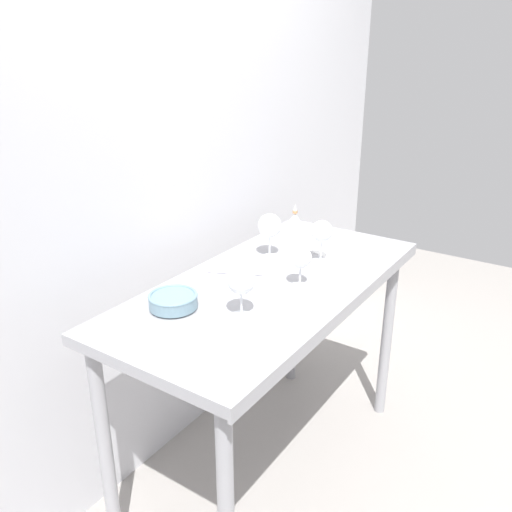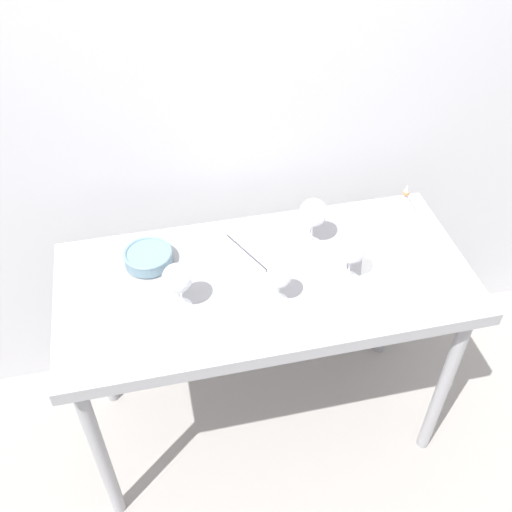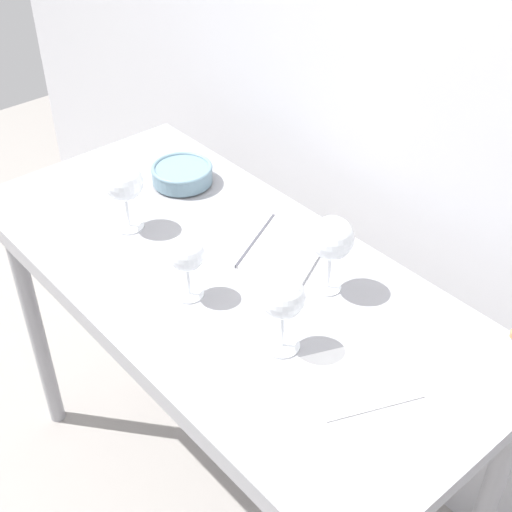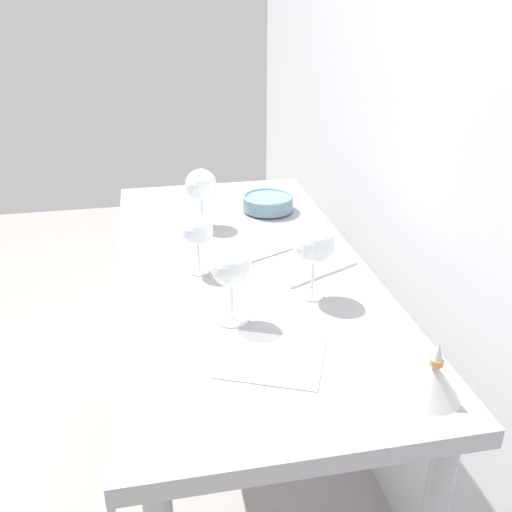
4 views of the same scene
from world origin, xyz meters
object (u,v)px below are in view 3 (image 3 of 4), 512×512
(wine_glass_near_right, at_px, (283,299))
(open_notebook, at_px, (256,240))
(decanter_funnel, at_px, (512,349))
(wine_glass_far_right, at_px, (332,240))
(tasting_sheet_upper, at_px, (358,377))
(wine_glass_near_left, at_px, (124,184))
(tasting_bowl, at_px, (182,174))
(wine_glass_near_center, at_px, (187,255))

(wine_glass_near_right, bearing_deg, open_notebook, 147.50)
(decanter_funnel, bearing_deg, open_notebook, -169.71)
(wine_glass_far_right, xyz_separation_m, tasting_sheet_upper, (0.23, -0.15, -0.13))
(wine_glass_near_left, bearing_deg, wine_glass_near_right, 0.40)
(wine_glass_near_right, height_order, wine_glass_near_left, wine_glass_near_left)
(tasting_bowl, bearing_deg, wine_glass_far_right, -1.75)
(tasting_bowl, relative_size, decanter_funnel, 1.44)
(wine_glass_near_center, bearing_deg, open_notebook, 102.66)
(wine_glass_near_center, height_order, open_notebook, wine_glass_near_center)
(open_notebook, xyz_separation_m, tasting_bowl, (-0.34, 0.02, 0.03))
(tasting_bowl, bearing_deg, wine_glass_near_left, -70.31)
(wine_glass_near_right, distance_m, tasting_sheet_upper, 0.21)
(wine_glass_near_right, height_order, tasting_sheet_upper, wine_glass_near_right)
(wine_glass_far_right, bearing_deg, tasting_sheet_upper, -32.96)
(wine_glass_near_left, relative_size, wine_glass_near_center, 1.14)
(tasting_bowl, bearing_deg, wine_glass_near_right, -18.91)
(wine_glass_near_right, height_order, wine_glass_near_center, wine_glass_near_right)
(wine_glass_near_right, height_order, decanter_funnel, wine_glass_near_right)
(open_notebook, bearing_deg, wine_glass_near_left, -167.76)
(wine_glass_near_left, distance_m, decanter_funnel, 0.95)
(wine_glass_near_right, xyz_separation_m, tasting_bowl, (-0.64, 0.22, -0.10))
(wine_glass_far_right, height_order, decanter_funnel, wine_glass_far_right)
(wine_glass_near_left, bearing_deg, tasting_sheet_upper, 4.58)
(wine_glass_far_right, bearing_deg, decanter_funnel, 15.23)
(wine_glass_near_center, bearing_deg, wine_glass_near_left, 172.22)
(wine_glass_near_left, relative_size, decanter_funnel, 1.54)
(wine_glass_far_right, relative_size, wine_glass_near_left, 1.05)
(wine_glass_near_left, height_order, decanter_funnel, wine_glass_near_left)
(tasting_sheet_upper, height_order, tasting_bowl, tasting_bowl)
(tasting_sheet_upper, bearing_deg, tasting_bowl, -168.64)
(wine_glass_near_center, xyz_separation_m, open_notebook, (-0.05, 0.24, -0.11))
(wine_glass_near_right, relative_size, wine_glass_near_center, 1.13)
(wine_glass_far_right, xyz_separation_m, wine_glass_near_left, (-0.50, -0.21, -0.01))
(tasting_sheet_upper, bearing_deg, wine_glass_near_left, -152.37)
(wine_glass_near_left, xyz_separation_m, open_notebook, (0.26, 0.20, -0.12))
(wine_glass_near_right, relative_size, decanter_funnel, 1.53)
(tasting_bowl, bearing_deg, tasting_sheet_upper, -11.69)
(wine_glass_near_left, distance_m, open_notebook, 0.35)
(decanter_funnel, bearing_deg, wine_glass_near_left, -160.53)
(tasting_sheet_upper, height_order, decanter_funnel, decanter_funnel)
(decanter_funnel, bearing_deg, tasting_sheet_upper, -123.02)
(open_notebook, bearing_deg, wine_glass_far_right, -23.97)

